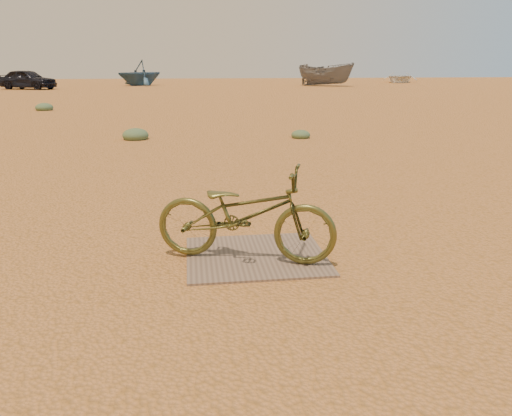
{
  "coord_description": "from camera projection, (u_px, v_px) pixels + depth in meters",
  "views": [
    {
      "loc": [
        -0.06,
        -4.52,
        1.89
      ],
      "look_at": [
        0.57,
        0.15,
        0.52
      ],
      "focal_mm": 35.0,
      "sensor_mm": 36.0,
      "label": 1
    }
  ],
  "objects": [
    {
      "name": "boat_far_right",
      "position": [
        400.0,
        77.0,
        49.22
      ],
      "size": [
        5.1,
        5.75,
        0.98
      ],
      "primitive_type": "imported",
      "rotation": [
        0.0,
        0.0,
        -0.44
      ],
      "color": "silver",
      "rests_on": "ground"
    },
    {
      "name": "kale_b",
      "position": [
        301.0,
        138.0,
        13.01
      ],
      "size": [
        0.49,
        0.49,
        0.27
      ],
      "primitive_type": "ellipsoid",
      "color": "#576F4C",
      "rests_on": "ground"
    },
    {
      "name": "bicycle",
      "position": [
        245.0,
        214.0,
        4.81
      ],
      "size": [
        1.87,
        1.16,
        0.93
      ],
      "primitive_type": "imported",
      "rotation": [
        0.0,
        0.0,
        1.24
      ],
      "color": "#4E4E21",
      "rests_on": "plywood_board"
    },
    {
      "name": "boat_mid_right",
      "position": [
        326.0,
        74.0,
        41.67
      ],
      "size": [
        5.02,
        4.44,
        1.9
      ],
      "primitive_type": "imported",
      "rotation": [
        0.0,
        0.0,
        0.92
      ],
      "color": "slate",
      "rests_on": "ground"
    },
    {
      "name": "kale_c",
      "position": [
        45.0,
        110.0,
        20.53
      ],
      "size": [
        0.7,
        0.7,
        0.39
      ],
      "primitive_type": "ellipsoid",
      "color": "#576F4C",
      "rests_on": "ground"
    },
    {
      "name": "boat_far_left",
      "position": [
        140.0,
        73.0,
        42.39
      ],
      "size": [
        5.35,
        5.23,
        2.14
      ],
      "primitive_type": "imported",
      "rotation": [
        0.0,
        0.0,
        -0.93
      ],
      "color": "#335776",
      "rests_on": "ground"
    },
    {
      "name": "car",
      "position": [
        27.0,
        79.0,
        36.56
      ],
      "size": [
        4.51,
        3.18,
        1.43
      ],
      "primitive_type": "imported",
      "rotation": [
        0.0,
        0.0,
        1.17
      ],
      "color": "black",
      "rests_on": "ground"
    },
    {
      "name": "kale_a",
      "position": [
        136.0,
        139.0,
        12.79
      ],
      "size": [
        0.66,
        0.66,
        0.36
      ],
      "primitive_type": "ellipsoid",
      "color": "#576F4C",
      "rests_on": "ground"
    },
    {
      "name": "ground",
      "position": [
        200.0,
        265.0,
        4.83
      ],
      "size": [
        120.0,
        120.0,
        0.0
      ],
      "primitive_type": "plane",
      "color": "#C47D43",
      "rests_on": "ground"
    },
    {
      "name": "plywood_board",
      "position": [
        256.0,
        256.0,
        5.04
      ],
      "size": [
        1.39,
        1.22,
        0.02
      ],
      "primitive_type": "cube",
      "color": "#76604E",
      "rests_on": "ground"
    }
  ]
}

